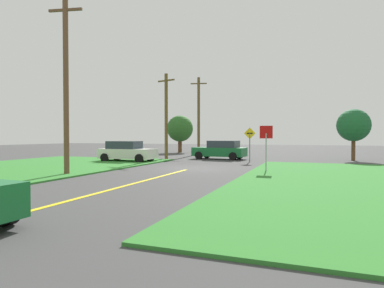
{
  "coord_description": "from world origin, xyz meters",
  "views": [
    {
      "loc": [
        7.02,
        -19.03,
        1.99
      ],
      "look_at": [
        -0.88,
        2.35,
        1.46
      ],
      "focal_mm": 30.5,
      "sensor_mm": 36.0,
      "label": 1
    }
  ],
  "objects": [
    {
      "name": "ground_plane",
      "position": [
        0.0,
        0.0,
        0.0
      ],
      "size": [
        120.0,
        120.0,
        0.0
      ],
      "primitive_type": "plane",
      "color": "#3F3F3F"
    },
    {
      "name": "parked_car_near_building",
      "position": [
        -6.67,
        3.22,
        0.81
      ],
      "size": [
        4.48,
        2.04,
        1.62
      ],
      "rotation": [
        0.0,
        0.0,
        0.01
      ],
      "color": "white",
      "rests_on": "ground"
    },
    {
      "name": "utility_pole_mid",
      "position": [
        -4.93,
        6.83,
        3.85
      ],
      "size": [
        1.77,
        0.59,
        7.44
      ],
      "color": "brown",
      "rests_on": "ground"
    },
    {
      "name": "oak_tree_left",
      "position": [
        -8.31,
        18.18,
        2.94
      ],
      "size": [
        3.23,
        3.23,
        4.58
      ],
      "color": "brown",
      "rests_on": "ground"
    },
    {
      "name": "utility_pole_near",
      "position": [
        -4.82,
        -5.59,
        4.72
      ],
      "size": [
        1.79,
        0.48,
        9.16
      ],
      "color": "brown",
      "rests_on": "ground"
    },
    {
      "name": "pine_tree_center",
      "position": [
        10.21,
        10.68,
        2.89
      ],
      "size": [
        2.65,
        2.65,
        4.24
      ],
      "color": "brown",
      "rests_on": "ground"
    },
    {
      "name": "stop_sign",
      "position": [
        4.62,
        -0.65,
        1.8
      ],
      "size": [
        0.7,
        0.07,
        2.58
      ],
      "rotation": [
        0.0,
        0.0,
        3.16
      ],
      "color": "#9EA0A8",
      "rests_on": "ground"
    },
    {
      "name": "car_approaching_junction",
      "position": [
        -0.52,
        8.53,
        0.81
      ],
      "size": [
        4.75,
        2.33,
        1.62
      ],
      "rotation": [
        0.0,
        0.0,
        3.04
      ],
      "color": "#196B33",
      "rests_on": "ground"
    },
    {
      "name": "direction_sign",
      "position": [
        2.47,
        6.24,
        1.67
      ],
      "size": [
        0.91,
        0.08,
        2.68
      ],
      "color": "slate",
      "rests_on": "ground"
    },
    {
      "name": "utility_pole_far",
      "position": [
        -4.85,
        15.26,
        4.39
      ],
      "size": [
        1.78,
        0.5,
        8.54
      ],
      "color": "brown",
      "rests_on": "ground"
    },
    {
      "name": "grass_verge_left",
      "position": [
        -9.8,
        -4.0,
        0.04
      ],
      "size": [
        12.0,
        20.0,
        0.08
      ],
      "primitive_type": "cube",
      "color": "#317C2D",
      "rests_on": "ground"
    },
    {
      "name": "lane_stripe_center",
      "position": [
        0.0,
        -8.0,
        0.01
      ],
      "size": [
        0.2,
        14.0,
        0.01
      ],
      "primitive_type": "cube",
      "color": "yellow",
      "rests_on": "ground"
    }
  ]
}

